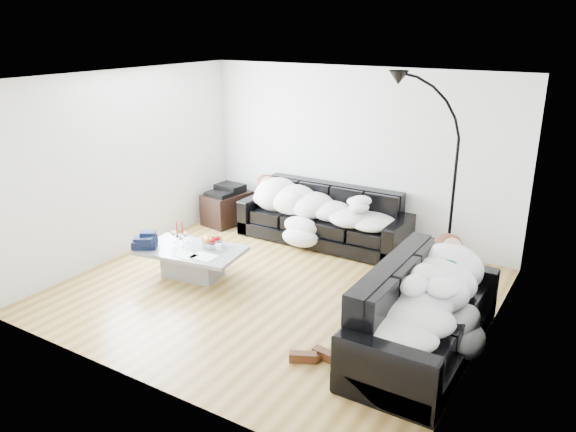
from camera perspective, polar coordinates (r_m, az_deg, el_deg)
The scene contains 24 objects.
ground at distance 7.10m, azimuth -1.28°, elevation -7.56°, with size 5.00×5.00×0.00m, color olive.
wall_back at distance 8.54m, azimuth 6.91°, elevation 6.18°, with size 5.00×0.02×2.60m, color silver.
wall_left at distance 8.21m, azimuth -16.24°, elevation 5.04°, with size 0.02×4.50×2.60m, color silver.
wall_right at distance 5.73m, azimuth 20.15°, elevation -1.31°, with size 0.02×4.50×2.60m, color silver.
ceiling at distance 6.38m, azimuth -1.45°, elevation 13.83°, with size 5.00×5.00×0.00m, color white.
sofa_back at distance 8.48m, azimuth 3.60°, elevation 0.03°, with size 2.59×0.90×0.85m, color black.
sofa_right at distance 5.84m, azimuth 13.76°, elevation -9.34°, with size 2.24×0.96×0.91m, color black.
sleeper_back at distance 8.37m, azimuth 3.47°, elevation 1.33°, with size 2.19×0.76×0.44m, color white, non-canonical shape.
sleeper_right at distance 5.75m, azimuth 13.91°, elevation -7.58°, with size 1.92×0.81×0.47m, color white, non-canonical shape.
teal_cushion at distance 6.35m, azimuth 15.42°, elevation -4.47°, with size 0.36×0.30×0.20m, color #0D5E5B.
coffee_table at distance 7.52m, azimuth -9.67°, elevation -4.66°, with size 1.32×0.77×0.39m, color #939699.
fruit_bowl at distance 7.43m, azimuth -7.70°, elevation -2.55°, with size 0.27×0.27×0.17m, color white.
wine_glass_a at distance 7.62m, azimuth -10.34°, elevation -2.16°, with size 0.07×0.07×0.16m, color white.
wine_glass_b at distance 7.67m, azimuth -11.52°, elevation -2.04°, with size 0.07×0.07×0.17m, color white.
wine_glass_c at distance 7.49m, azimuth -10.77°, elevation -2.47°, with size 0.08×0.08×0.18m, color white.
candle_left at distance 7.85m, azimuth -11.24°, elevation -1.34°, with size 0.04×0.04×0.22m, color maroon.
candle_right at distance 7.82m, azimuth -10.70°, elevation -1.35°, with size 0.04×0.04×0.23m, color maroon.
newspaper_a at distance 7.16m, azimuth -8.56°, elevation -4.08°, with size 0.32×0.24×0.01m, color silver.
newspaper_b at distance 7.24m, azimuth -10.39°, elevation -3.93°, with size 0.28×0.20×0.01m, color silver.
navy_jacket at distance 7.54m, azimuth -14.11°, elevation -2.00°, with size 0.33×0.27×0.16m, color black, non-canonical shape.
shoes at distance 5.74m, azimuth 2.60°, elevation -13.99°, with size 0.46×0.34×0.10m, color #472311, non-canonical shape.
av_cabinet at distance 9.39m, azimuth -6.20°, elevation 0.79°, with size 0.52×0.75×0.52m, color black.
stereo at distance 9.29m, azimuth -6.27°, elevation 2.69°, with size 0.44×0.34×0.13m, color black.
floor_lamp at distance 7.14m, azimuth 16.41°, elevation 1.81°, with size 0.84×0.34×2.32m, color black, non-canonical shape.
Camera 1 is at (3.46, -5.33, 3.17)m, focal length 35.00 mm.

